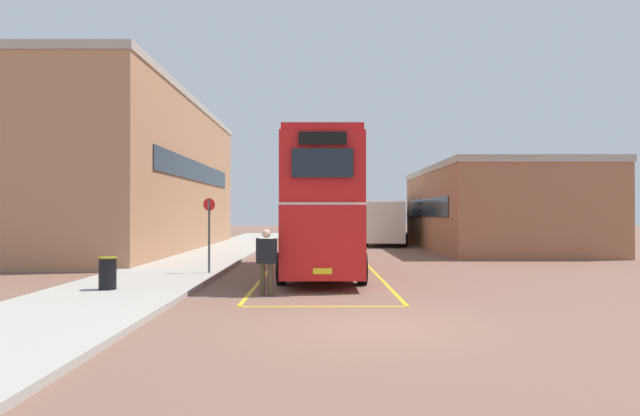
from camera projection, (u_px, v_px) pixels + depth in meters
name	position (u px, v px, depth m)	size (l,w,h in m)	color
ground_plane	(343.00, 262.00, 25.41)	(135.60, 135.60, 0.00)	brown
sidewalk_left	(212.00, 256.00, 27.84)	(4.00, 57.60, 0.14)	#A39E93
brick_building_left	(148.00, 176.00, 32.65)	(6.24, 23.53, 8.74)	#AD7A56
depot_building_right	(497.00, 208.00, 33.78)	(8.41, 15.55, 4.97)	#9E6647
double_decker_bus	(323.00, 205.00, 20.51)	(2.82, 10.51, 4.75)	black
single_deck_bus	(388.00, 221.00, 39.28)	(3.60, 9.56, 3.02)	black
pedestrian_boarding	(269.00, 257.00, 14.96)	(0.58, 0.34, 1.80)	#473828
litter_bin	(110.00, 273.00, 15.21)	(0.49, 0.49, 0.89)	black
bus_stop_sign	(211.00, 228.00, 19.46)	(0.43, 0.15, 2.60)	#4C4C51
bay_marking_yellow	(323.00, 280.00, 18.56)	(4.21, 12.50, 0.01)	gold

